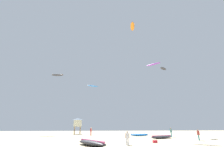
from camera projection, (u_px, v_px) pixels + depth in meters
person_foreground at (127, 137)px, 19.38m from camera, size 0.51×0.35×1.54m
person_midground at (171, 132)px, 32.28m from camera, size 0.40×0.56×1.79m
person_left at (198, 134)px, 25.08m from camera, size 0.38×0.43×1.60m
person_right at (91, 131)px, 37.62m from camera, size 0.40×0.58×1.78m
kite_grounded_near at (139, 135)px, 35.43m from camera, size 4.07×1.61×0.47m
kite_grounded_mid at (92, 143)px, 18.33m from camera, size 4.09×5.37×0.69m
kite_grounded_far at (162, 137)px, 28.44m from camera, size 4.74×2.78×0.55m
lifeguard_tower at (78, 122)px, 44.29m from camera, size 2.30×2.30×4.15m
cooler_box at (155, 142)px, 21.56m from camera, size 0.56×0.36×0.32m
kite_aloft_0 at (153, 64)px, 32.63m from camera, size 2.79×2.80×0.54m
kite_aloft_1 at (93, 86)px, 29.53m from camera, size 2.15×1.40×0.29m
kite_aloft_2 at (57, 75)px, 50.17m from camera, size 3.65×1.38×0.57m
kite_aloft_3 at (132, 26)px, 36.84m from camera, size 1.86×3.57×0.69m
kite_aloft_4 at (163, 69)px, 43.05m from camera, size 2.68×2.35×0.55m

